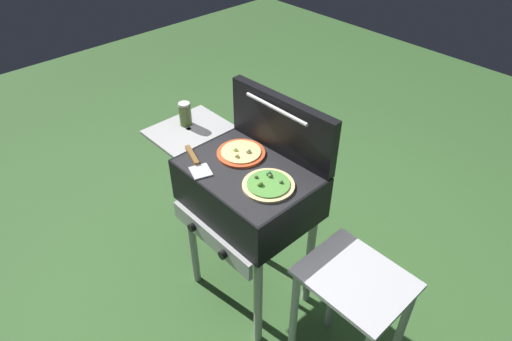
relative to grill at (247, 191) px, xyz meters
name	(u,v)px	position (x,y,z in m)	size (l,w,h in m)	color
ground_plane	(250,288)	(0.01, 0.00, -0.76)	(8.00, 8.00, 0.00)	#38602D
grill	(247,191)	(0.00, 0.00, 0.00)	(0.96, 0.53, 0.90)	black
grill_lid_open	(282,125)	(0.01, 0.22, 0.30)	(0.63, 0.09, 0.30)	black
pizza_cheese	(241,153)	(-0.10, 0.06, 0.15)	(0.24, 0.24, 0.04)	#C64723
pizza_veggie	(268,184)	(0.17, -0.01, 0.15)	(0.24, 0.24, 0.04)	#E0C17F
sauce_jar	(185,114)	(-0.51, 0.02, 0.21)	(0.07, 0.07, 0.13)	#4C6B2D
spatula	(196,162)	(-0.19, -0.15, 0.15)	(0.26, 0.14, 0.02)	#B7BABF
prep_table	(350,306)	(0.67, 0.00, -0.24)	(0.44, 0.36, 0.71)	#B2B2B7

